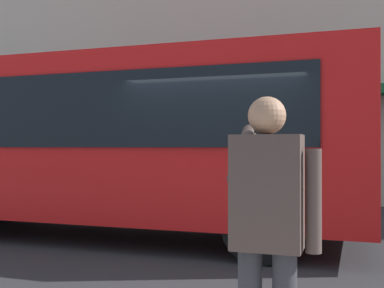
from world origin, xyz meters
The scene contains 3 objects.
ground_plane centered at (0.00, 0.00, 0.00)m, with size 60.00×60.00×0.00m, color #2B2B2D.
red_bus centered at (2.39, -0.36, 1.68)m, with size 9.05×2.54×3.08m.
pedestrian_photographer centered at (-1.39, 4.36, 1.14)m, with size 0.53×0.52×1.70m.
Camera 1 is at (-1.88, 7.15, 1.56)m, focal length 45.60 mm.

